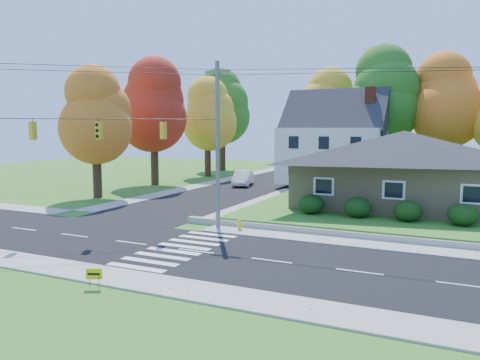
# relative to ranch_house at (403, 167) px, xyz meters

# --- Properties ---
(ground) EXTENTS (120.00, 120.00, 0.00)m
(ground) POSITION_rel_ranch_house_xyz_m (-8.00, -16.00, -3.27)
(ground) COLOR #3D7923
(road_main) EXTENTS (90.00, 8.00, 0.02)m
(road_main) POSITION_rel_ranch_house_xyz_m (-8.00, -16.00, -3.26)
(road_main) COLOR black
(road_main) RESTS_ON ground
(road_cross) EXTENTS (8.00, 44.00, 0.02)m
(road_cross) POSITION_rel_ranch_house_xyz_m (-16.00, 10.00, -3.25)
(road_cross) COLOR black
(road_cross) RESTS_ON ground
(sidewalk_north) EXTENTS (90.00, 2.00, 0.08)m
(sidewalk_north) POSITION_rel_ranch_house_xyz_m (-8.00, -11.00, -3.23)
(sidewalk_north) COLOR #9C9A90
(sidewalk_north) RESTS_ON ground
(sidewalk_south) EXTENTS (90.00, 2.00, 0.08)m
(sidewalk_south) POSITION_rel_ranch_house_xyz_m (-8.00, -21.00, -3.23)
(sidewalk_south) COLOR #9C9A90
(sidewalk_south) RESTS_ON ground
(lawn) EXTENTS (30.00, 30.00, 0.50)m
(lawn) POSITION_rel_ranch_house_xyz_m (5.00, 5.00, -3.02)
(lawn) COLOR #3D7923
(lawn) RESTS_ON ground
(ranch_house) EXTENTS (14.60, 10.60, 5.40)m
(ranch_house) POSITION_rel_ranch_house_xyz_m (0.00, 0.00, 0.00)
(ranch_house) COLOR tan
(ranch_house) RESTS_ON lawn
(colonial_house) EXTENTS (10.40, 8.40, 9.60)m
(colonial_house) POSITION_rel_ranch_house_xyz_m (-7.96, 12.00, 1.32)
(colonial_house) COLOR silver
(colonial_house) RESTS_ON lawn
(hedge_row) EXTENTS (10.70, 1.70, 1.27)m
(hedge_row) POSITION_rel_ranch_house_xyz_m (-0.50, -6.20, -2.13)
(hedge_row) COLOR #163A10
(hedge_row) RESTS_ON lawn
(traffic_infrastructure) EXTENTS (38.10, 10.66, 10.00)m
(traffic_infrastructure) POSITION_rel_ranch_house_xyz_m (-8.15, -14.65, 1.88)
(traffic_infrastructure) COLOR #666059
(traffic_infrastructure) RESTS_ON ground
(tree_lot_0) EXTENTS (6.72, 6.72, 12.51)m
(tree_lot_0) POSITION_rel_ranch_house_xyz_m (-10.00, 18.00, 5.04)
(tree_lot_0) COLOR #3F2A19
(tree_lot_0) RESTS_ON lawn
(tree_lot_1) EXTENTS (7.84, 7.84, 14.60)m
(tree_lot_1) POSITION_rel_ranch_house_xyz_m (-4.00, 17.00, 6.35)
(tree_lot_1) COLOR #3F2A19
(tree_lot_1) RESTS_ON lawn
(tree_lot_2) EXTENTS (7.28, 7.28, 13.56)m
(tree_lot_2) POSITION_rel_ranch_house_xyz_m (2.00, 18.00, 5.70)
(tree_lot_2) COLOR #3F2A19
(tree_lot_2) RESTS_ON lawn
(tree_west_0) EXTENTS (6.16, 6.16, 11.47)m
(tree_west_0) POSITION_rel_ranch_house_xyz_m (-25.00, -4.00, 3.89)
(tree_west_0) COLOR #3F2A19
(tree_west_0) RESTS_ON ground
(tree_west_1) EXTENTS (7.28, 7.28, 13.56)m
(tree_west_1) POSITION_rel_ranch_house_xyz_m (-26.00, 6.00, 5.20)
(tree_west_1) COLOR #3F2A19
(tree_west_1) RESTS_ON ground
(tree_west_2) EXTENTS (6.72, 6.72, 12.51)m
(tree_west_2) POSITION_rel_ranch_house_xyz_m (-25.00, 16.00, 4.54)
(tree_west_2) COLOR #3F2A19
(tree_west_2) RESTS_ON ground
(tree_west_3) EXTENTS (7.84, 7.84, 14.60)m
(tree_west_3) POSITION_rel_ranch_house_xyz_m (-27.00, 24.00, 5.85)
(tree_west_3) COLOR #3F2A19
(tree_west_3) RESTS_ON ground
(white_car) EXTENTS (2.92, 5.10, 1.59)m
(white_car) POSITION_rel_ranch_house_xyz_m (-16.99, 9.15, -2.45)
(white_car) COLOR white
(white_car) RESTS_ON road_cross
(fire_hydrant) EXTENTS (0.41, 0.32, 0.71)m
(fire_hydrant) POSITION_rel_ranch_house_xyz_m (-7.98, -10.93, -2.92)
(fire_hydrant) COLOR gold
(fire_hydrant) RESTS_ON ground
(yard_sign) EXTENTS (0.58, 0.29, 0.78)m
(yard_sign) POSITION_rel_ranch_house_xyz_m (-8.78, -22.32, -2.71)
(yard_sign) COLOR black
(yard_sign) RESTS_ON ground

